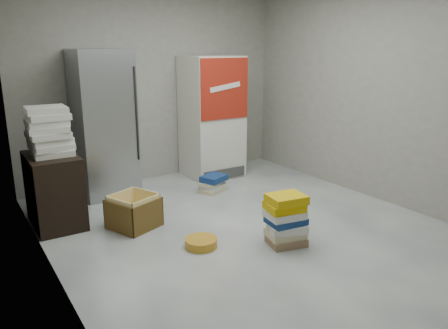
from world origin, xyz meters
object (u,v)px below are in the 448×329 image
coke_cooler (212,117)px  phonebook_stack_main (286,220)px  cardboard_box (134,214)px  steel_fridge (104,124)px  wood_shelf (54,190)px

coke_cooler → phonebook_stack_main: coke_cooler is taller
cardboard_box → steel_fridge: bearing=62.2°
phonebook_stack_main → cardboard_box: 1.67m
steel_fridge → wood_shelf: size_ratio=2.37×
phonebook_stack_main → cardboard_box: phonebook_stack_main is taller
steel_fridge → coke_cooler: (1.65, -0.01, -0.05)m
steel_fridge → coke_cooler: steel_fridge is taller
coke_cooler → phonebook_stack_main: size_ratio=3.41×
coke_cooler → cardboard_box: size_ratio=3.01×
coke_cooler → steel_fridge: bearing=179.8°
coke_cooler → cardboard_box: coke_cooler is taller
wood_shelf → cardboard_box: bearing=-37.9°
cardboard_box → phonebook_stack_main: bearing=-69.9°
steel_fridge → wood_shelf: (-0.83, -0.73, -0.55)m
steel_fridge → phonebook_stack_main: (0.99, -2.51, -0.69)m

